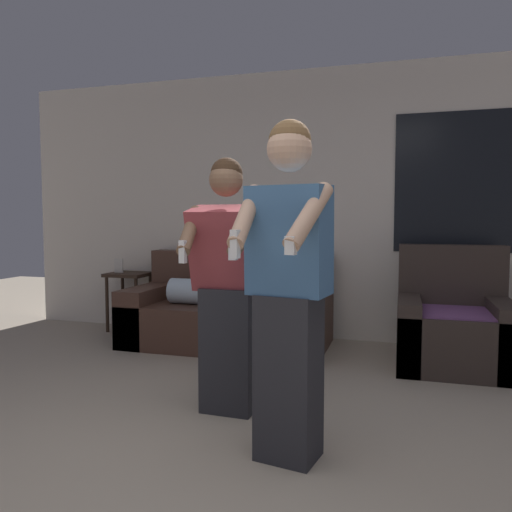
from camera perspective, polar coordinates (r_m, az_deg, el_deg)
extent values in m
cube|color=silver|center=(5.09, 7.37, 5.78)|extent=(6.64, 0.06, 2.70)
cube|color=black|center=(5.02, 21.92, 7.82)|extent=(1.10, 0.01, 1.30)
cube|color=#472D23|center=(4.84, -3.29, -7.78)|extent=(1.90, 0.98, 0.40)
cube|color=#472D23|center=(5.12, -1.87, -2.13)|extent=(1.90, 0.22, 0.47)
cube|color=#472D23|center=(5.15, -11.86, -6.34)|extent=(0.28, 0.98, 0.54)
cube|color=#472D23|center=(4.62, 6.28, -7.49)|extent=(0.28, 0.98, 0.54)
cylinder|color=silver|center=(4.67, -3.82, -4.20)|extent=(1.04, 0.24, 0.24)
cube|color=#332823|center=(4.41, 21.62, -8.85)|extent=(0.88, 0.86, 0.46)
cube|color=#332823|center=(4.66, 21.42, -2.01)|extent=(0.88, 0.20, 0.52)
cube|color=#332823|center=(4.38, 17.03, -8.15)|extent=(0.18, 0.86, 0.56)
cube|color=#332823|center=(4.45, 26.18, -8.22)|extent=(0.18, 0.86, 0.56)
cube|color=#704275|center=(4.32, 21.76, -5.90)|extent=(0.75, 0.69, 0.01)
cube|color=#332319|center=(5.59, -14.34, -2.05)|extent=(0.43, 0.39, 0.04)
cylinder|color=#332319|center=(5.59, -16.65, -5.34)|extent=(0.04, 0.04, 0.59)
cylinder|color=#332319|center=(5.41, -13.53, -5.60)|extent=(0.04, 0.04, 0.59)
cylinder|color=#332319|center=(5.85, -14.98, -4.89)|extent=(0.04, 0.04, 0.59)
cylinder|color=#332319|center=(5.68, -11.95, -5.11)|extent=(0.04, 0.04, 0.59)
cube|color=beige|center=(5.62, -15.40, -1.16)|extent=(0.10, 0.02, 0.17)
cube|color=#28282D|center=(3.19, -3.00, -10.59)|extent=(0.34, 0.25, 0.78)
cube|color=#99383D|center=(3.06, -3.28, 0.92)|extent=(0.45, 0.34, 0.54)
sphere|color=brown|center=(3.05, -3.44, 8.71)|extent=(0.21, 0.21, 0.21)
sphere|color=#3D2819|center=(3.06, -3.38, 9.37)|extent=(0.20, 0.20, 0.20)
cylinder|color=brown|center=(2.99, -7.56, 2.95)|extent=(0.13, 0.36, 0.30)
cube|color=white|center=(2.85, -8.37, 0.49)|extent=(0.04, 0.04, 0.13)
cylinder|color=brown|center=(2.85, -1.04, 2.92)|extent=(0.15, 0.36, 0.30)
cube|color=white|center=(2.73, -2.63, 0.37)|extent=(0.05, 0.04, 0.08)
cube|color=#28282D|center=(2.58, 3.76, -13.59)|extent=(0.33, 0.29, 0.83)
cube|color=#3D6693|center=(2.45, 3.81, 1.80)|extent=(0.42, 0.30, 0.54)
sphere|color=tan|center=(2.47, 3.84, 12.11)|extent=(0.22, 0.22, 0.22)
sphere|color=brown|center=(2.49, 3.89, 12.96)|extent=(0.21, 0.21, 0.21)
cylinder|color=tan|center=(2.39, -1.15, 4.61)|extent=(0.09, 0.36, 0.32)
cube|color=white|center=(2.25, -2.40, 1.37)|extent=(0.04, 0.04, 0.13)
cylinder|color=tan|center=(2.25, 6.07, 4.61)|extent=(0.20, 0.36, 0.32)
cube|color=white|center=(2.13, 3.99, 1.21)|extent=(0.05, 0.04, 0.08)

